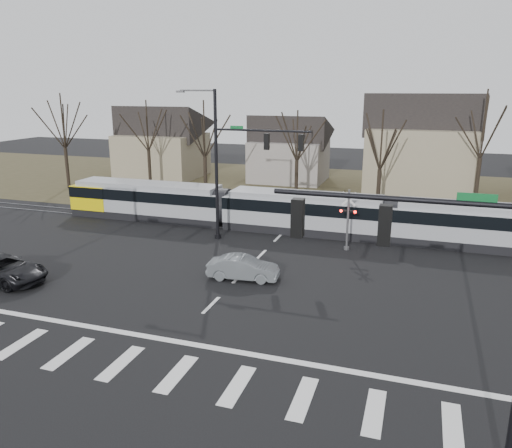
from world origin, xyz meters
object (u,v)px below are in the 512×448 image
(rail_crossing_signal, at_px, (348,222))
(tram, at_px, (303,211))
(sedan, at_px, (243,268))
(suv, at_px, (3,269))

(rail_crossing_signal, bearing_deg, tram, 139.16)
(sedan, relative_size, suv, 0.77)
(tram, relative_size, suv, 7.26)
(sedan, bearing_deg, rail_crossing_signal, -40.48)
(suv, distance_m, rail_crossing_signal, 20.56)
(tram, distance_m, suv, 19.84)
(tram, height_order, rail_crossing_signal, rail_crossing_signal)
(sedan, bearing_deg, tram, -12.19)
(tram, xyz_separation_m, sedan, (-0.97, -10.22, -0.94))
(sedan, bearing_deg, suv, 103.21)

